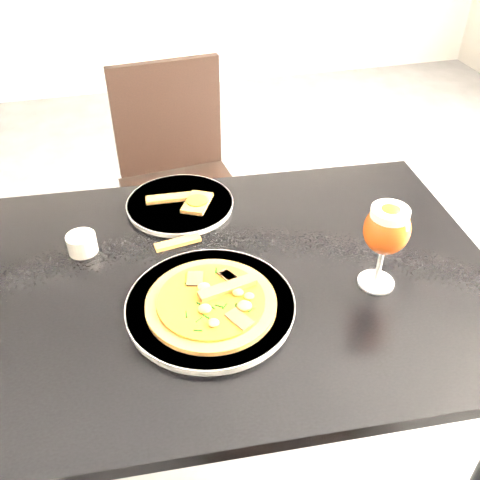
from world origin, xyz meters
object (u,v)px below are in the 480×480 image
object	(u,v)px
chair_far	(180,180)
pizza	(211,302)
dining_table	(219,307)
beer_glass	(387,230)

from	to	relation	value
chair_far	pizza	size ratio (longest dim) A/B	3.45
dining_table	pizza	xyz separation A→B (m)	(-0.03, -0.10, 0.12)
dining_table	pizza	size ratio (longest dim) A/B	4.88
pizza	chair_far	bearing A→B (deg)	85.86
dining_table	beer_glass	xyz separation A→B (m)	(0.32, -0.10, 0.23)
beer_glass	chair_far	bearing A→B (deg)	106.81
chair_far	pizza	xyz separation A→B (m)	(-0.07, -0.94, 0.29)
chair_far	beer_glass	bearing A→B (deg)	-79.21
chair_far	beer_glass	distance (m)	1.06
dining_table	pizza	distance (m)	0.16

